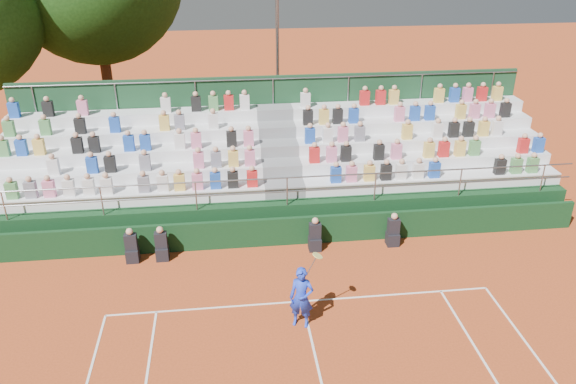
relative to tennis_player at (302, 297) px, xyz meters
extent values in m
plane|color=#B3471D|center=(0.18, 1.00, -0.89)|extent=(90.00, 90.00, 0.00)
cube|color=white|center=(0.18, 1.00, -0.88)|extent=(11.00, 0.06, 0.01)
cube|color=white|center=(0.18, -2.20, -0.88)|extent=(0.06, 6.40, 0.01)
cube|color=black|center=(0.18, 4.20, -0.39)|extent=(20.00, 0.15, 1.00)
cube|color=black|center=(-4.90, 3.75, -0.67)|extent=(0.40, 0.40, 0.44)
cube|color=black|center=(-4.90, 3.75, -0.19)|extent=(0.38, 0.25, 0.55)
sphere|color=tan|center=(-4.90, 3.75, 0.19)|extent=(0.22, 0.22, 0.22)
cube|color=black|center=(-3.97, 3.75, -0.67)|extent=(0.40, 0.40, 0.44)
cube|color=black|center=(-3.97, 3.75, -0.19)|extent=(0.38, 0.25, 0.55)
sphere|color=tan|center=(-3.97, 3.75, 0.19)|extent=(0.22, 0.22, 0.22)
cube|color=black|center=(0.98, 3.75, -0.67)|extent=(0.40, 0.40, 0.44)
cube|color=black|center=(0.98, 3.75, -0.19)|extent=(0.38, 0.25, 0.55)
sphere|color=tan|center=(0.98, 3.75, 0.19)|extent=(0.22, 0.22, 0.22)
cube|color=black|center=(3.61, 3.75, -0.67)|extent=(0.40, 0.40, 0.44)
cube|color=black|center=(3.61, 3.75, -0.19)|extent=(0.38, 0.25, 0.55)
sphere|color=tan|center=(3.61, 3.75, 0.19)|extent=(0.22, 0.22, 0.22)
cube|color=black|center=(0.18, 7.30, -0.29)|extent=(20.00, 5.20, 1.20)
cube|color=silver|center=(-5.17, 5.62, 0.52)|extent=(9.30, 0.85, 0.42)
cube|color=silver|center=(5.53, 5.62, 0.52)|extent=(9.30, 0.85, 0.42)
cube|color=slate|center=(0.18, 5.62, 0.52)|extent=(1.40, 0.85, 0.42)
cube|color=silver|center=(-5.17, 6.47, 0.94)|extent=(9.30, 0.85, 0.42)
cube|color=silver|center=(5.53, 6.47, 0.94)|extent=(9.30, 0.85, 0.42)
cube|color=slate|center=(0.18, 6.47, 0.94)|extent=(1.40, 0.85, 0.42)
cube|color=silver|center=(-5.17, 7.32, 1.36)|extent=(9.30, 0.85, 0.42)
cube|color=silver|center=(5.53, 7.32, 1.36)|extent=(9.30, 0.85, 0.42)
cube|color=slate|center=(0.18, 7.32, 1.36)|extent=(1.40, 0.85, 0.42)
cube|color=silver|center=(-5.17, 8.17, 1.78)|extent=(9.30, 0.85, 0.42)
cube|color=silver|center=(5.53, 8.17, 1.78)|extent=(9.30, 0.85, 0.42)
cube|color=slate|center=(0.18, 8.17, 1.78)|extent=(1.40, 0.85, 0.42)
cube|color=silver|center=(-5.17, 9.02, 2.20)|extent=(9.30, 0.85, 0.42)
cube|color=silver|center=(5.53, 9.02, 2.20)|extent=(9.30, 0.85, 0.42)
cube|color=slate|center=(0.18, 9.02, 2.20)|extent=(1.40, 0.85, 0.42)
cube|color=#183E23|center=(0.18, 9.55, 1.31)|extent=(20.00, 0.12, 4.40)
cylinder|color=gray|center=(0.18, 4.75, 1.31)|extent=(20.00, 0.05, 0.05)
cylinder|color=gray|center=(0.18, 9.45, 3.41)|extent=(20.00, 0.05, 0.05)
cube|color=#4C8C4C|center=(-8.77, 5.47, 1.01)|extent=(0.36, 0.24, 0.56)
cube|color=slate|center=(-8.18, 5.47, 1.01)|extent=(0.36, 0.24, 0.56)
cube|color=pink|center=(-7.60, 5.47, 1.01)|extent=(0.36, 0.24, 0.56)
cube|color=silver|center=(-6.98, 5.47, 1.01)|extent=(0.36, 0.24, 0.56)
cube|color=silver|center=(-6.34, 5.47, 1.01)|extent=(0.36, 0.24, 0.56)
cube|color=silver|center=(-5.76, 5.47, 1.01)|extent=(0.36, 0.24, 0.56)
cube|color=slate|center=(-4.56, 5.47, 1.01)|extent=(0.36, 0.24, 0.56)
cube|color=silver|center=(-3.93, 5.47, 1.01)|extent=(0.36, 0.24, 0.56)
cube|color=gold|center=(-3.38, 5.47, 1.01)|extent=(0.36, 0.24, 0.56)
cube|color=pink|center=(-2.78, 5.47, 1.01)|extent=(0.36, 0.24, 0.56)
cube|color=#1E4CB2|center=(-2.18, 5.47, 1.01)|extent=(0.36, 0.24, 0.56)
cube|color=black|center=(-1.59, 5.47, 1.01)|extent=(0.36, 0.24, 0.56)
cube|color=red|center=(-0.94, 5.47, 1.01)|extent=(0.36, 0.24, 0.56)
cube|color=silver|center=(-7.60, 6.32, 1.43)|extent=(0.36, 0.24, 0.56)
cube|color=#1E4CB2|center=(-6.33, 6.32, 1.43)|extent=(0.36, 0.24, 0.56)
cube|color=black|center=(-5.73, 6.32, 1.43)|extent=(0.36, 0.24, 0.56)
cube|color=slate|center=(-4.56, 6.32, 1.43)|extent=(0.36, 0.24, 0.56)
cube|color=pink|center=(-2.74, 6.32, 1.43)|extent=(0.36, 0.24, 0.56)
cube|color=slate|center=(-2.13, 6.32, 1.43)|extent=(0.36, 0.24, 0.56)
cube|color=gold|center=(-1.53, 6.32, 1.43)|extent=(0.36, 0.24, 0.56)
cube|color=pink|center=(-0.96, 6.32, 1.43)|extent=(0.36, 0.24, 0.56)
cube|color=#4C8C4C|center=(-9.40, 7.17, 1.85)|extent=(0.36, 0.24, 0.56)
cube|color=#1E4CB2|center=(-8.81, 7.17, 1.85)|extent=(0.36, 0.24, 0.56)
cube|color=gold|center=(-8.22, 7.17, 1.85)|extent=(0.36, 0.24, 0.56)
cube|color=black|center=(-6.93, 7.17, 1.85)|extent=(0.36, 0.24, 0.56)
cube|color=black|center=(-6.36, 7.17, 1.85)|extent=(0.36, 0.24, 0.56)
cube|color=#1E4CB2|center=(-5.17, 7.17, 1.85)|extent=(0.36, 0.24, 0.56)
cube|color=#1E4CB2|center=(-4.60, 7.17, 1.85)|extent=(0.36, 0.24, 0.56)
cube|color=silver|center=(-3.39, 7.17, 1.85)|extent=(0.36, 0.24, 0.56)
cube|color=pink|center=(-2.81, 7.17, 1.85)|extent=(0.36, 0.24, 0.56)
cube|color=black|center=(-1.55, 7.17, 1.85)|extent=(0.36, 0.24, 0.56)
cube|color=pink|center=(-0.94, 7.17, 1.85)|extent=(0.36, 0.24, 0.56)
cube|color=#4C8C4C|center=(-9.40, 8.02, 2.27)|extent=(0.36, 0.24, 0.56)
cube|color=#4C8C4C|center=(-8.16, 8.02, 2.27)|extent=(0.36, 0.24, 0.56)
cube|color=black|center=(-6.95, 8.02, 2.27)|extent=(0.36, 0.24, 0.56)
cube|color=#1E4CB2|center=(-5.73, 8.02, 2.27)|extent=(0.36, 0.24, 0.56)
cube|color=gold|center=(-3.96, 8.02, 2.27)|extent=(0.36, 0.24, 0.56)
cube|color=slate|center=(-3.41, 8.02, 2.27)|extent=(0.36, 0.24, 0.56)
cube|color=silver|center=(-2.18, 8.02, 2.27)|extent=(0.36, 0.24, 0.56)
cube|color=#1E4CB2|center=(-9.40, 8.87, 2.69)|extent=(0.36, 0.24, 0.56)
cube|color=black|center=(-8.20, 8.87, 2.69)|extent=(0.36, 0.24, 0.56)
cube|color=pink|center=(-6.97, 8.87, 2.69)|extent=(0.36, 0.24, 0.56)
cube|color=silver|center=(-3.94, 8.87, 2.69)|extent=(0.36, 0.24, 0.56)
cube|color=black|center=(-2.81, 8.87, 2.69)|extent=(0.36, 0.24, 0.56)
cube|color=#4C8C4C|center=(-2.16, 8.87, 2.69)|extent=(0.36, 0.24, 0.56)
cube|color=red|center=(-1.57, 8.87, 2.69)|extent=(0.36, 0.24, 0.56)
cube|color=silver|center=(-0.97, 8.87, 2.69)|extent=(0.36, 0.24, 0.56)
cube|color=#1E4CB2|center=(1.96, 5.47, 1.01)|extent=(0.36, 0.24, 0.56)
cube|color=pink|center=(2.51, 5.47, 1.01)|extent=(0.36, 0.24, 0.56)
cube|color=gold|center=(3.15, 5.47, 1.01)|extent=(0.36, 0.24, 0.56)
cube|color=black|center=(3.74, 5.47, 1.01)|extent=(0.36, 0.24, 0.56)
cube|color=silver|center=(4.29, 5.47, 1.01)|extent=(0.36, 0.24, 0.56)
cube|color=silver|center=(4.91, 5.47, 1.01)|extent=(0.36, 0.24, 0.56)
cube|color=#1E4CB2|center=(5.50, 5.47, 1.01)|extent=(0.36, 0.24, 0.56)
cube|color=black|center=(7.93, 5.47, 1.01)|extent=(0.36, 0.24, 0.56)
cube|color=#4C8C4C|center=(8.54, 5.47, 1.01)|extent=(0.36, 0.24, 0.56)
cube|color=#4C8C4C|center=(9.16, 5.47, 1.01)|extent=(0.36, 0.24, 0.56)
cube|color=red|center=(1.34, 6.32, 1.43)|extent=(0.36, 0.24, 0.56)
cube|color=pink|center=(1.96, 6.32, 1.43)|extent=(0.36, 0.24, 0.56)
cube|color=black|center=(2.48, 6.32, 1.43)|extent=(0.36, 0.24, 0.56)
cube|color=black|center=(3.69, 6.32, 1.43)|extent=(0.36, 0.24, 0.56)
cube|color=pink|center=(4.34, 6.32, 1.43)|extent=(0.36, 0.24, 0.56)
cube|color=gold|center=(5.56, 6.32, 1.43)|extent=(0.36, 0.24, 0.56)
cube|color=red|center=(6.11, 6.32, 1.43)|extent=(0.36, 0.24, 0.56)
cube|color=gold|center=(6.73, 6.32, 1.43)|extent=(0.36, 0.24, 0.56)
cube|color=#4C8C4C|center=(7.28, 6.32, 1.43)|extent=(0.36, 0.24, 0.56)
cube|color=red|center=(9.17, 6.32, 1.43)|extent=(0.36, 0.24, 0.56)
cube|color=#1E4CB2|center=(9.77, 6.32, 1.43)|extent=(0.36, 0.24, 0.56)
cube|color=#1E4CB2|center=(1.30, 7.17, 1.85)|extent=(0.36, 0.24, 0.56)
cube|color=silver|center=(1.96, 7.17, 1.85)|extent=(0.36, 0.24, 0.56)
cube|color=pink|center=(2.53, 7.17, 1.85)|extent=(0.36, 0.24, 0.56)
cube|color=slate|center=(3.16, 7.17, 1.85)|extent=(0.36, 0.24, 0.56)
cube|color=gold|center=(4.97, 7.17, 1.85)|extent=(0.36, 0.24, 0.56)
cube|color=silver|center=(6.13, 7.17, 1.85)|extent=(0.36, 0.24, 0.56)
cube|color=black|center=(6.77, 7.17, 1.85)|extent=(0.36, 0.24, 0.56)
cube|color=black|center=(7.35, 7.17, 1.85)|extent=(0.36, 0.24, 0.56)
cube|color=gold|center=(7.95, 7.17, 1.85)|extent=(0.36, 0.24, 0.56)
cube|color=silver|center=(8.49, 7.17, 1.85)|extent=(0.36, 0.24, 0.56)
cube|color=black|center=(1.35, 8.02, 2.27)|extent=(0.36, 0.24, 0.56)
cube|color=gold|center=(1.96, 8.02, 2.27)|extent=(0.36, 0.24, 0.56)
cube|color=black|center=(2.49, 8.02, 2.27)|extent=(0.36, 0.24, 0.56)
cube|color=#1E4CB2|center=(3.11, 8.02, 2.27)|extent=(0.36, 0.24, 0.56)
cube|color=pink|center=(4.89, 8.02, 2.27)|extent=(0.36, 0.24, 0.56)
cube|color=#1E4CB2|center=(5.50, 8.02, 2.27)|extent=(0.36, 0.24, 0.56)
cube|color=#1E4CB2|center=(6.09, 8.02, 2.27)|extent=(0.36, 0.24, 0.56)
cube|color=gold|center=(7.34, 8.02, 2.27)|extent=(0.36, 0.24, 0.56)
cube|color=pink|center=(7.90, 8.02, 2.27)|extent=(0.36, 0.24, 0.56)
cube|color=pink|center=(8.52, 8.02, 2.27)|extent=(0.36, 0.24, 0.56)
cube|color=black|center=(9.15, 8.02, 2.27)|extent=(0.36, 0.24, 0.56)
cube|color=silver|center=(1.38, 8.87, 2.69)|extent=(0.36, 0.24, 0.56)
cube|color=red|center=(3.71, 8.87, 2.69)|extent=(0.36, 0.24, 0.56)
cube|color=red|center=(4.35, 8.87, 2.69)|extent=(0.36, 0.24, 0.56)
cube|color=gold|center=(4.89, 8.87, 2.69)|extent=(0.36, 0.24, 0.56)
cube|color=gold|center=(6.73, 8.87, 2.69)|extent=(0.36, 0.24, 0.56)
cube|color=#1E4CB2|center=(7.37, 8.87, 2.69)|extent=(0.36, 0.24, 0.56)
cube|color=pink|center=(7.91, 8.87, 2.69)|extent=(0.36, 0.24, 0.56)
cube|color=red|center=(8.51, 8.87, 2.69)|extent=(0.36, 0.24, 0.56)
cube|color=gold|center=(9.15, 8.87, 2.69)|extent=(0.36, 0.24, 0.56)
imported|color=blue|center=(0.00, 0.00, -0.01)|extent=(0.75, 0.61, 1.76)
cylinder|color=gray|center=(0.25, 0.00, 0.96)|extent=(0.26, 0.03, 0.51)
cylinder|color=#E5D866|center=(0.40, 0.00, 1.26)|extent=(0.26, 0.28, 0.14)
cylinder|color=#3D2616|center=(-7.31, 15.79, 1.35)|extent=(0.50, 0.50, 4.48)
cylinder|color=gray|center=(0.86, 14.41, 2.79)|extent=(0.16, 0.16, 7.35)
camera|label=1|loc=(-1.78, -11.94, 8.92)|focal=35.00mm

